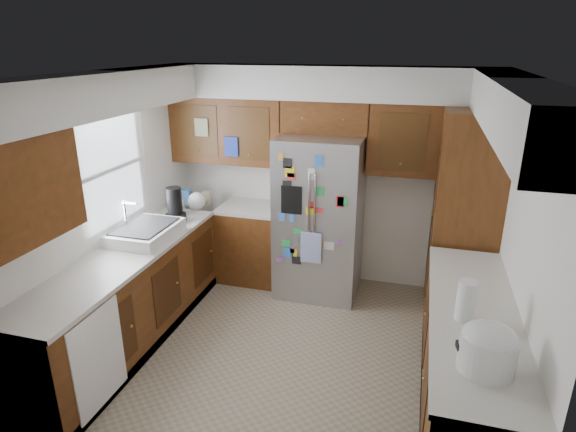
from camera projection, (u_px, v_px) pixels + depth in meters
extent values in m
plane|color=gray|center=(290.00, 348.00, 4.55)|extent=(3.60, 3.60, 0.00)
cube|color=white|center=(327.00, 177.00, 5.57)|extent=(3.60, 0.04, 2.50)
cube|color=white|center=(109.00, 207.00, 4.58)|extent=(0.04, 3.20, 2.50)
cube|color=white|center=(518.00, 248.00, 3.66)|extent=(0.04, 3.20, 2.50)
cube|color=white|center=(214.00, 325.00, 2.67)|extent=(3.60, 0.04, 2.50)
cube|color=white|center=(291.00, 72.00, 3.69)|extent=(3.60, 3.20, 0.02)
cube|color=silver|center=(327.00, 83.00, 5.03)|extent=(3.60, 0.38, 0.35)
cube|color=silver|center=(112.00, 92.00, 4.16)|extent=(0.38, 3.20, 0.35)
cube|color=silver|center=(514.00, 104.00, 3.34)|extent=(0.38, 3.20, 0.35)
cube|color=#43260C|center=(229.00, 130.00, 5.52)|extent=(1.33, 0.34, 0.75)
cube|color=#43260C|center=(434.00, 140.00, 4.95)|extent=(1.33, 0.34, 0.75)
cube|color=#43260C|center=(19.00, 189.00, 3.32)|extent=(0.34, 0.85, 0.75)
cube|color=white|center=(112.00, 169.00, 4.55)|extent=(0.02, 0.90, 1.05)
cube|color=white|center=(115.00, 169.00, 4.54)|extent=(0.01, 1.02, 1.15)
cube|color=#1D32AB|center=(231.00, 147.00, 5.38)|extent=(0.16, 0.02, 0.22)
cube|color=#C4B796|center=(201.00, 127.00, 5.40)|extent=(0.16, 0.02, 0.20)
cube|color=#43260C|center=(128.00, 301.00, 4.51)|extent=(0.60, 2.60, 0.88)
cube|color=#43260C|center=(253.00, 244.00, 5.79)|extent=(0.75, 0.60, 0.88)
cube|color=beige|center=(122.00, 257.00, 4.35)|extent=(0.63, 2.60, 0.04)
cube|color=beige|center=(252.00, 208.00, 5.63)|extent=(0.75, 0.60, 0.04)
cube|color=black|center=(133.00, 337.00, 4.64)|extent=(0.60, 2.60, 0.10)
cube|color=white|center=(99.00, 359.00, 3.66)|extent=(0.01, 0.58, 0.80)
cube|color=#43260C|center=(467.00, 368.00, 3.59)|extent=(0.60, 2.25, 0.88)
cube|color=beige|center=(475.00, 315.00, 3.43)|extent=(0.63, 2.25, 0.04)
cube|color=black|center=(461.00, 410.00, 3.72)|extent=(0.60, 2.25, 0.10)
cube|color=#43260C|center=(464.00, 216.00, 4.84)|extent=(0.60, 0.90, 2.15)
cube|color=#AEAFB4|center=(320.00, 217.00, 5.33)|extent=(0.90, 0.75, 1.80)
cylinder|color=silver|center=(309.00, 216.00, 4.93)|extent=(0.02, 0.02, 0.90)
cylinder|color=silver|center=(315.00, 216.00, 4.92)|extent=(0.02, 0.02, 0.90)
cube|color=black|center=(291.00, 200.00, 4.94)|extent=(0.22, 0.01, 0.30)
cube|color=white|center=(311.00, 248.00, 5.03)|extent=(0.22, 0.01, 0.34)
cube|color=red|center=(319.00, 211.00, 4.90)|extent=(0.08, 0.00, 0.06)
cube|color=green|center=(319.00, 191.00, 4.83)|extent=(0.09, 0.00, 0.09)
cube|color=black|center=(287.00, 163.00, 4.82)|extent=(0.09, 0.00, 0.10)
cube|color=blue|center=(303.00, 240.00, 5.06)|extent=(0.06, 0.00, 0.06)
cube|color=white|center=(311.00, 174.00, 4.79)|extent=(0.07, 0.00, 0.12)
cube|color=red|center=(340.00, 202.00, 4.80)|extent=(0.08, 0.00, 0.12)
cube|color=blue|center=(282.00, 217.00, 5.03)|extent=(0.06, 0.00, 0.10)
cube|color=black|center=(287.00, 186.00, 4.90)|extent=(0.09, 0.00, 0.10)
cube|color=red|center=(311.00, 205.00, 4.90)|extent=(0.07, 0.00, 0.07)
cube|color=blue|center=(288.00, 253.00, 5.15)|extent=(0.11, 0.00, 0.11)
cube|color=#8C4C99|center=(292.00, 250.00, 5.13)|extent=(0.05, 0.00, 0.08)
cube|color=blue|center=(292.00, 218.00, 5.01)|extent=(0.05, 0.00, 0.08)
cube|color=black|center=(296.00, 260.00, 5.16)|extent=(0.10, 0.00, 0.09)
cube|color=orange|center=(308.00, 243.00, 5.05)|extent=(0.06, 0.00, 0.05)
cube|color=red|center=(313.00, 250.00, 5.06)|extent=(0.08, 0.00, 0.12)
cube|color=yellow|center=(294.00, 253.00, 5.13)|extent=(0.06, 0.00, 0.09)
cube|color=orange|center=(319.00, 244.00, 5.02)|extent=(0.08, 0.00, 0.09)
cube|color=red|center=(317.00, 241.00, 5.01)|extent=(0.06, 0.00, 0.11)
cube|color=green|center=(286.00, 244.00, 5.12)|extent=(0.10, 0.00, 0.08)
cube|color=#8C4C99|center=(280.00, 259.00, 5.21)|extent=(0.07, 0.00, 0.05)
cube|color=red|center=(291.00, 176.00, 4.86)|extent=(0.09, 0.00, 0.07)
cube|color=red|center=(310.00, 258.00, 5.10)|extent=(0.09, 0.00, 0.05)
cube|color=green|center=(342.00, 202.00, 4.80)|extent=(0.10, 0.00, 0.10)
cube|color=yellow|center=(290.00, 172.00, 4.84)|extent=(0.10, 0.00, 0.11)
cube|color=yellow|center=(310.00, 211.00, 4.92)|extent=(0.09, 0.00, 0.09)
cube|color=blue|center=(319.00, 161.00, 4.72)|extent=(0.09, 0.00, 0.12)
cube|color=#8C4C99|center=(339.00, 242.00, 4.95)|extent=(0.05, 0.00, 0.06)
cube|color=white|center=(329.00, 246.00, 5.00)|extent=(0.11, 0.00, 0.09)
cube|color=orange|center=(281.00, 157.00, 4.82)|extent=(0.06, 0.00, 0.08)
cube|color=green|center=(298.00, 232.00, 5.04)|extent=(0.10, 0.00, 0.06)
cube|color=#43260C|center=(326.00, 116.00, 5.17)|extent=(0.96, 0.34, 0.35)
sphere|color=#182B9B|center=(311.00, 87.00, 5.13)|extent=(0.25, 0.25, 0.25)
cylinder|color=black|center=(351.00, 93.00, 5.04)|extent=(0.26, 0.26, 0.15)
ellipsoid|color=#333338|center=(352.00, 86.00, 5.01)|extent=(0.24, 0.24, 0.11)
cube|color=white|center=(145.00, 233.00, 4.69)|extent=(0.52, 0.70, 0.12)
cube|color=black|center=(145.00, 226.00, 4.67)|extent=(0.44, 0.60, 0.02)
cylinder|color=silver|center=(125.00, 215.00, 4.68)|extent=(0.02, 0.02, 0.30)
cylinder|color=silver|center=(129.00, 203.00, 4.62)|extent=(0.16, 0.02, 0.02)
cube|color=gold|center=(153.00, 247.00, 4.47)|extent=(0.10, 0.18, 0.04)
cube|color=black|center=(176.00, 217.00, 5.12)|extent=(0.18, 0.14, 0.10)
cylinder|color=black|center=(174.00, 200.00, 5.05)|extent=(0.16, 0.16, 0.28)
cylinder|color=#AEAFB4|center=(178.00, 207.00, 5.29)|extent=(0.14, 0.14, 0.20)
sphere|color=white|center=(197.00, 201.00, 5.49)|extent=(0.20, 0.20, 0.20)
cube|color=#3F72B2|center=(186.00, 197.00, 5.67)|extent=(0.14, 0.10, 0.18)
cube|color=#BFB28C|center=(207.00, 197.00, 5.71)|extent=(0.10, 0.08, 0.14)
cylinder|color=white|center=(164.00, 221.00, 4.99)|extent=(0.08, 0.08, 0.11)
cylinder|color=white|center=(487.00, 353.00, 2.79)|extent=(0.33, 0.33, 0.22)
ellipsoid|color=white|center=(490.00, 337.00, 2.76)|extent=(0.32, 0.32, 0.14)
cube|color=black|center=(460.00, 346.00, 2.83)|extent=(0.04, 0.06, 0.04)
cylinder|color=white|center=(466.00, 301.00, 3.29)|extent=(0.13, 0.13, 0.29)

